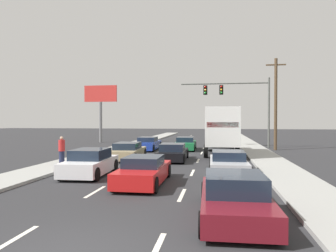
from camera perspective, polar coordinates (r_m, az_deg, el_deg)
name	(u,v)px	position (r m, az deg, el deg)	size (l,w,h in m)	color
ground_plane	(187,148)	(31.02, 3.44, -4.10)	(140.00, 140.00, 0.00)	#2B2B2D
sidewalk_right	(260,154)	(26.13, 16.59, -4.96)	(2.38, 80.00, 0.14)	#9E9E99
sidewalk_left	(107,152)	(27.56, -11.10, -4.63)	(2.38, 80.00, 0.14)	#9E9E99
lane_markings	(185,150)	(29.28, 3.10, -4.40)	(3.54, 57.00, 0.01)	silver
car_blue	(148,144)	(29.22, -3.71, -3.31)	(1.93, 4.72, 1.23)	#1E389E
car_tan	(128,152)	(22.38, -7.36, -4.66)	(2.10, 4.57, 1.21)	tan
car_white	(90,163)	(16.40, -14.07, -6.62)	(2.06, 4.21, 1.33)	white
car_green	(186,144)	(29.35, 3.24, -3.31)	(1.97, 4.59, 1.23)	#196B38
car_black	(173,153)	(21.63, 0.87, -4.91)	(2.00, 4.36, 1.19)	black
car_red	(144,171)	(13.84, -4.45, -8.25)	(1.88, 4.55, 1.22)	red
box_truck	(221,129)	(25.34, 9.61, -0.47)	(2.78, 8.49, 3.74)	white
car_silver	(228,163)	(16.93, 10.96, -6.63)	(2.06, 4.50, 1.17)	#B7BABF
car_maroon	(235,197)	(9.39, 12.10, -12.68)	(2.09, 4.66, 1.27)	maroon
traffic_signal_mast	(232,96)	(32.58, 11.65, 5.48)	(8.96, 0.69, 7.08)	#595B56
utility_pole_mid	(276,103)	(30.81, 19.13, 4.03)	(1.80, 0.28, 8.57)	brown
roadside_billboard	(101,102)	(39.98, -12.25, 4.40)	(4.20, 0.36, 7.15)	slate
pedestrian_near_corner	(62,150)	(20.01, -18.90, -4.22)	(0.38, 0.38, 1.67)	#1E233F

